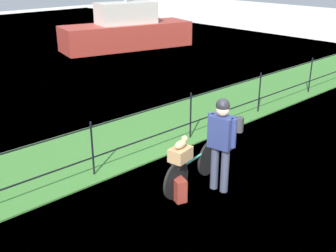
# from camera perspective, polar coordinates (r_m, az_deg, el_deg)

# --- Properties ---
(ground_plane) EXTENTS (60.00, 60.00, 0.00)m
(ground_plane) POSITION_cam_1_polar(r_m,az_deg,el_deg) (7.34, 8.17, -9.36)
(ground_plane) COLOR beige
(grass_strip) EXTENTS (27.00, 2.40, 0.03)m
(grass_strip) POSITION_cam_1_polar(r_m,az_deg,el_deg) (9.31, -6.50, -2.15)
(grass_strip) COLOR #38702D
(grass_strip) RESTS_ON ground
(iron_fence) EXTENTS (18.04, 0.04, 1.08)m
(iron_fence) POSITION_cam_1_polar(r_m,az_deg,el_deg) (8.42, -3.01, -0.10)
(iron_fence) COLOR black
(iron_fence) RESTS_ON ground
(bicycle_main) EXTENTS (1.68, 0.37, 0.66)m
(bicycle_main) POSITION_cam_1_polar(r_m,az_deg,el_deg) (7.39, 3.35, -5.78)
(bicycle_main) COLOR black
(bicycle_main) RESTS_ON ground
(wooden_crate) EXTENTS (0.42, 0.34, 0.22)m
(wooden_crate) POSITION_cam_1_polar(r_m,az_deg,el_deg) (6.92, 1.70, -3.85)
(wooden_crate) COLOR #A87F51
(wooden_crate) RESTS_ON bicycle_main
(terrier_dog) EXTENTS (0.32, 0.19, 0.18)m
(terrier_dog) POSITION_cam_1_polar(r_m,az_deg,el_deg) (6.86, 1.84, -2.37)
(terrier_dog) COLOR tan
(terrier_dog) RESTS_ON wooden_crate
(cyclist_person) EXTENTS (0.33, 0.53, 1.68)m
(cyclist_person) POSITION_cam_1_polar(r_m,az_deg,el_deg) (7.04, 7.29, -1.52)
(cyclist_person) COLOR #383D51
(cyclist_person) RESTS_ON ground
(backpack_on_paving) EXTENTS (0.26, 0.32, 0.40)m
(backpack_on_paving) POSITION_cam_1_polar(r_m,az_deg,el_deg) (7.04, 1.50, -8.65)
(backpack_on_paving) COLOR maroon
(backpack_on_paving) RESTS_ON ground
(mooring_bollard) EXTENTS (0.20, 0.20, 0.36)m
(mooring_bollard) POSITION_cam_1_polar(r_m,az_deg,el_deg) (9.90, 9.72, 0.18)
(mooring_bollard) COLOR #38383D
(mooring_bollard) RESTS_ON ground
(moored_boat_near) EXTENTS (6.17, 3.10, 3.63)m
(moored_boat_near) POSITION_cam_1_polar(r_m,az_deg,el_deg) (19.51, -5.67, 12.76)
(moored_boat_near) COLOR #9E3328
(moored_boat_near) RESTS_ON ground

